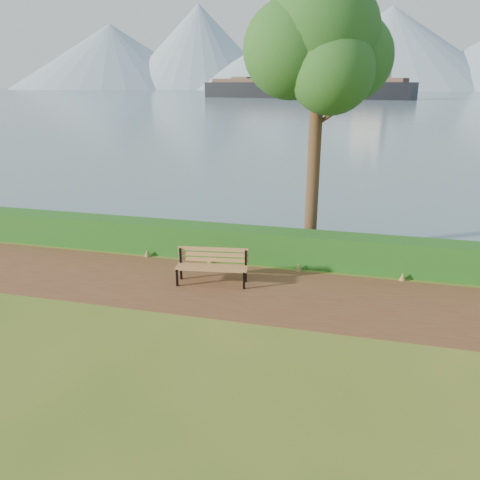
# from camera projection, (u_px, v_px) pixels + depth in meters

# --- Properties ---
(ground) EXTENTS (140.00, 140.00, 0.00)m
(ground) POSITION_uv_depth(u_px,v_px,m) (227.00, 294.00, 12.18)
(ground) COLOR #4A631C
(ground) RESTS_ON ground
(path) EXTENTS (40.00, 3.40, 0.01)m
(path) POSITION_uv_depth(u_px,v_px,m) (230.00, 289.00, 12.46)
(path) COLOR #58311E
(path) RESTS_ON ground
(hedge) EXTENTS (32.00, 0.85, 1.00)m
(hedge) POSITION_uv_depth(u_px,v_px,m) (250.00, 244.00, 14.41)
(hedge) COLOR #134313
(hedge) RESTS_ON ground
(water) EXTENTS (700.00, 510.00, 0.00)m
(water) POSITION_uv_depth(u_px,v_px,m) (358.00, 93.00, 251.08)
(water) COLOR slate
(water) RESTS_ON ground
(mountains) EXTENTS (585.00, 190.00, 70.00)m
(mountains) POSITION_uv_depth(u_px,v_px,m) (351.00, 54.00, 378.57)
(mountains) COLOR #7A8EA3
(mountains) RESTS_ON ground
(bench) EXTENTS (2.00, 0.83, 0.97)m
(bench) POSITION_uv_depth(u_px,v_px,m) (212.00, 264.00, 12.70)
(bench) COLOR black
(bench) RESTS_ON ground
(tree) EXTENTS (4.22, 3.54, 8.48)m
(tree) POSITION_uv_depth(u_px,v_px,m) (319.00, 43.00, 13.22)
(tree) COLOR #3A2618
(tree) RESTS_ON ground
(cargo_ship) EXTENTS (76.40, 31.03, 23.04)m
(cargo_ship) POSITION_uv_depth(u_px,v_px,m) (311.00, 88.00, 164.55)
(cargo_ship) COLOR black
(cargo_ship) RESTS_ON ground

